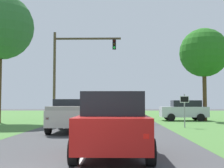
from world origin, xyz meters
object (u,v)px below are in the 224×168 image
traffic_light (71,63)px  crossing_suv_far (184,110)px  red_suv_near (113,123)px  pickup_truck_lead (73,115)px  keep_moving_sign (185,106)px  oak_tree_right (204,53)px  extra_tree_1 (1,27)px

traffic_light → crossing_suv_far: 11.22m
red_suv_near → pickup_truck_lead: red_suv_near is taller
keep_moving_sign → oak_tree_right: (3.42, 7.40, 4.75)m
oak_tree_right → crossing_suv_far: bearing=166.5°
oak_tree_right → extra_tree_1: bearing=-170.8°
oak_tree_right → extra_tree_1: 17.96m
keep_moving_sign → crossing_suv_far: size_ratio=0.53×
pickup_truck_lead → extra_tree_1: extra_tree_1 is taller
keep_moving_sign → extra_tree_1: 16.30m
traffic_light → keep_moving_sign: traffic_light is taller
crossing_suv_far → pickup_truck_lead: bearing=-128.7°
traffic_light → oak_tree_right: (12.15, 0.26, 0.97)m
oak_tree_right → keep_moving_sign: bearing=-114.8°
traffic_light → red_suv_near: bearing=-77.0°
red_suv_near → traffic_light: traffic_light is taller
pickup_truck_lead → traffic_light: (-1.72, 10.12, 4.25)m
traffic_light → extra_tree_1: extra_tree_1 is taller
traffic_light → extra_tree_1: (-5.49, -2.59, 2.75)m
crossing_suv_far → extra_tree_1: 17.64m
red_suv_near → crossing_suv_far: red_suv_near is taller
pickup_truck_lead → oak_tree_right: size_ratio=0.62×
oak_tree_right → crossing_suv_far: 5.53m
traffic_light → oak_tree_right: 12.19m
red_suv_near → extra_tree_1: extra_tree_1 is taller
keep_moving_sign → extra_tree_1: size_ratio=0.21×
pickup_truck_lead → extra_tree_1: 12.56m
red_suv_near → oak_tree_right: (7.98, 18.32, 5.15)m
red_suv_near → keep_moving_sign: bearing=67.3°
red_suv_near → oak_tree_right: size_ratio=0.53×
pickup_truck_lead → crossing_suv_far: bearing=51.3°
pickup_truck_lead → crossing_suv_far: size_ratio=1.24×
red_suv_near → crossing_suv_far: bearing=71.7°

